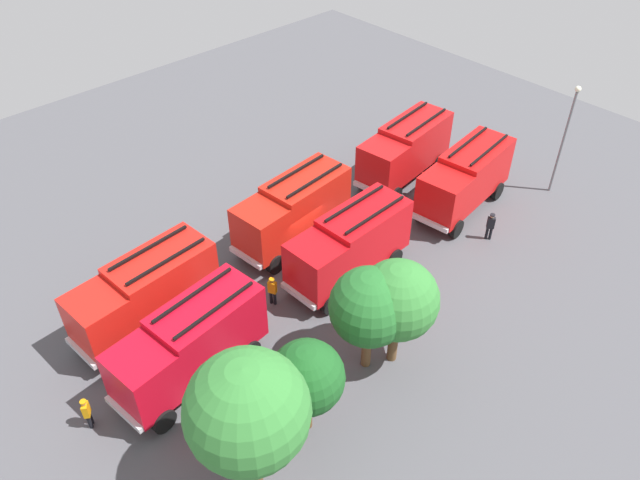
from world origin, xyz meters
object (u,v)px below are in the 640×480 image
(tree_2, at_px, (307,378))
(firefighter_4, at_px, (423,183))
(traffic_cone_1, at_px, (286,202))
(fire_truck_4, at_px, (350,244))
(fire_truck_2, at_px, (145,292))
(lamppost, at_px, (565,133))
(firefighter_0, at_px, (87,412))
(tree_1, at_px, (369,307))
(fire_truck_5, at_px, (190,343))
(fire_truck_1, at_px, (293,209))
(firefighter_2, at_px, (272,290))
(traffic_cone_0, at_px, (414,144))
(fire_truck_0, at_px, (405,148))
(fire_truck_3, at_px, (465,178))
(firefighter_3, at_px, (490,225))
(firefighter_1, at_px, (397,134))
(tree_3, at_px, (247,411))
(tree_0, at_px, (398,300))

(tree_2, bearing_deg, firefighter_4, -155.61)
(traffic_cone_1, bearing_deg, fire_truck_4, 77.20)
(fire_truck_2, height_order, lamppost, lamppost)
(firefighter_0, xyz_separation_m, tree_1, (-10.70, 5.56, 2.76))
(fire_truck_5, xyz_separation_m, traffic_cone_1, (-11.31, -6.97, -1.83))
(fire_truck_4, bearing_deg, fire_truck_2, -24.93)
(lamppost, bearing_deg, fire_truck_1, -26.12)
(firefighter_2, relative_size, lamppost, 0.24)
(traffic_cone_0, height_order, traffic_cone_1, traffic_cone_0)
(firefighter_4, distance_m, traffic_cone_0, 5.74)
(fire_truck_0, bearing_deg, tree_2, 22.54)
(tree_1, bearing_deg, firefighter_0, -27.43)
(firefighter_2, relative_size, traffic_cone_1, 2.59)
(traffic_cone_0, height_order, lamppost, lamppost)
(fire_truck_0, relative_size, firefighter_2, 4.43)
(fire_truck_3, distance_m, traffic_cone_1, 10.79)
(fire_truck_4, distance_m, firefighter_3, 8.68)
(firefighter_0, bearing_deg, fire_truck_5, -154.93)
(firefighter_3, relative_size, traffic_cone_0, 2.48)
(traffic_cone_1, bearing_deg, lamppost, 142.69)
(firefighter_1, bearing_deg, tree_3, -173.14)
(firefighter_3, relative_size, tree_2, 0.37)
(fire_truck_3, xyz_separation_m, traffic_cone_1, (7.68, -7.35, -1.83))
(firefighter_2, height_order, tree_3, tree_3)
(fire_truck_1, bearing_deg, firefighter_4, 160.80)
(firefighter_0, height_order, tree_1, tree_1)
(fire_truck_0, xyz_separation_m, tree_3, (20.17, 10.11, 2.46))
(fire_truck_2, distance_m, tree_3, 10.40)
(firefighter_1, bearing_deg, traffic_cone_1, 157.48)
(fire_truck_1, bearing_deg, lamppost, 149.07)
(firefighter_0, height_order, lamppost, lamppost)
(tree_3, bearing_deg, fire_truck_3, -164.68)
(fire_truck_0, distance_m, fire_truck_1, 9.33)
(lamppost, bearing_deg, fire_truck_2, -16.45)
(fire_truck_3, height_order, lamppost, lamppost)
(fire_truck_4, xyz_separation_m, firefighter_3, (-7.95, 3.29, -1.18))
(fire_truck_0, relative_size, tree_2, 1.58)
(firefighter_0, bearing_deg, firefighter_3, -155.89)
(fire_truck_1, bearing_deg, fire_truck_4, 87.15)
(fire_truck_5, bearing_deg, firefighter_1, -167.89)
(firefighter_1, height_order, tree_3, tree_3)
(tree_2, relative_size, lamppost, 0.66)
(fire_truck_2, distance_m, fire_truck_4, 10.33)
(fire_truck_5, distance_m, firefighter_3, 18.01)
(tree_3, distance_m, traffic_cone_1, 18.52)
(fire_truck_3, distance_m, firefighter_3, 3.42)
(traffic_cone_0, bearing_deg, tree_0, 37.16)
(fire_truck_5, height_order, firefighter_3, fire_truck_5)
(lamppost, bearing_deg, firefighter_2, -12.44)
(firefighter_3, height_order, traffic_cone_0, firefighter_3)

